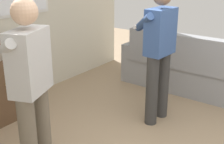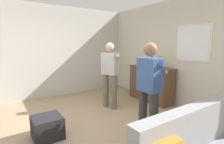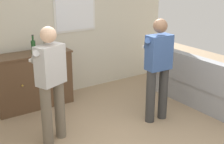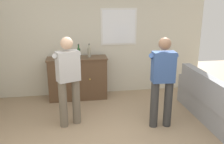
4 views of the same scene
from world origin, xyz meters
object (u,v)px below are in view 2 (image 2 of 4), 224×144
bottle_wine_green (160,64)px  person_standing_right (149,88)px  bottle_liquor_amber (152,63)px  sideboard_cabinet (151,84)px  ottoman (47,127)px  person_standing_left (110,72)px

bottle_wine_green → person_standing_right: person_standing_right is taller
bottle_wine_green → bottle_liquor_amber: bearing=-167.9°
bottle_liquor_amber → person_standing_right: 2.14m
sideboard_cabinet → person_standing_right: person_standing_right is taller
sideboard_cabinet → bottle_liquor_amber: size_ratio=4.27×
sideboard_cabinet → ottoman: size_ratio=2.83×
ottoman → person_standing_left: bearing=109.3°
bottle_wine_green → person_standing_left: bearing=-110.4°
bottle_liquor_amber → ottoman: size_ratio=0.66×
bottle_liquor_amber → person_standing_left: 1.29m
sideboard_cabinet → bottle_wine_green: (0.29, 0.02, 0.62)m
sideboard_cabinet → bottle_wine_green: bearing=3.5°
bottle_wine_green → person_standing_right: size_ratio=0.19×
ottoman → person_standing_right: person_standing_right is taller
bottle_liquor_amber → ottoman: 3.16m
bottle_wine_green → sideboard_cabinet: bearing=-176.5°
ottoman → bottle_liquor_amber: bearing=97.1°
bottle_liquor_amber → person_standing_left: bearing=-100.9°
bottle_wine_green → ottoman: 3.19m
bottle_liquor_amber → person_standing_left: person_standing_left is taller
bottle_liquor_amber → bottle_wine_green: bearing=12.1°
ottoman → person_standing_left: 2.00m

